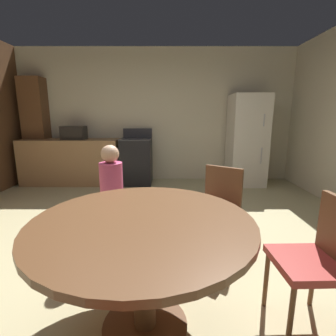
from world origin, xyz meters
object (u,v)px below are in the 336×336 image
object	(u,v)px
oven_range	(138,161)
refrigerator	(248,141)
chair_northeast	(219,206)
microwave	(75,133)
dining_table	(144,242)
person_child	(113,197)
chair_east	(320,256)

from	to	relation	value
oven_range	refrigerator	bearing A→B (deg)	-1.41
chair_northeast	oven_range	bearing A→B (deg)	-121.65
oven_range	chair_northeast	size ratio (longest dim) A/B	1.26
microwave	dining_table	world-z (taller)	microwave
oven_range	chair_northeast	bearing A→B (deg)	-67.03
refrigerator	chair_northeast	bearing A→B (deg)	-112.47
oven_range	chair_northeast	distance (m)	2.86
oven_range	chair_northeast	world-z (taller)	oven_range
refrigerator	dining_table	xyz separation A→B (m)	(-1.70, -3.47, -0.27)
oven_range	person_child	size ratio (longest dim) A/B	1.01
dining_table	person_child	world-z (taller)	person_child
dining_table	chair_northeast	size ratio (longest dim) A/B	1.51
dining_table	chair_east	distance (m)	1.10
refrigerator	dining_table	distance (m)	3.87
refrigerator	oven_range	bearing A→B (deg)	178.59
refrigerator	person_child	distance (m)	3.31
chair_east	chair_northeast	size ratio (longest dim) A/B	1.00
oven_range	chair_east	world-z (taller)	oven_range
refrigerator	microwave	size ratio (longest dim) A/B	4.00
oven_range	refrigerator	distance (m)	2.22
chair_northeast	person_child	size ratio (longest dim) A/B	0.80
microwave	person_child	xyz separation A→B (m)	(1.31, -2.60, -0.45)
microwave	chair_east	size ratio (longest dim) A/B	0.51
chair_east	microwave	bearing A→B (deg)	-52.72
dining_table	chair_east	size ratio (longest dim) A/B	1.51
refrigerator	microwave	world-z (taller)	refrigerator
refrigerator	chair_northeast	world-z (taller)	refrigerator
oven_range	person_child	bearing A→B (deg)	-88.06
oven_range	chair_east	xyz separation A→B (m)	(1.58, -3.50, 0.03)
refrigerator	chair_east	bearing A→B (deg)	-100.02
person_child	chair_northeast	bearing A→B (deg)	64.87
refrigerator	microwave	xyz separation A→B (m)	(-3.41, 0.05, 0.15)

